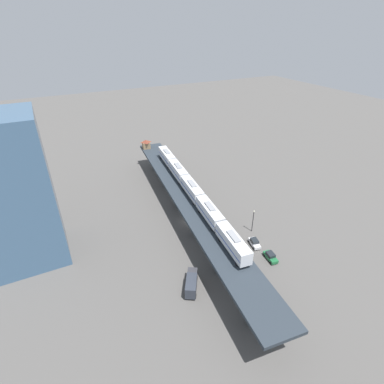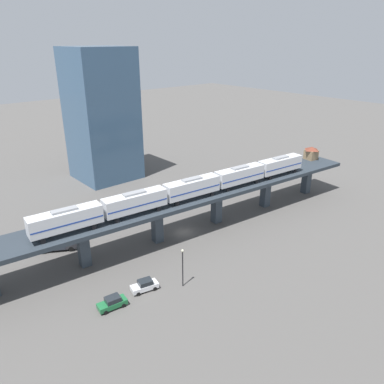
{
  "view_description": "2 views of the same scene",
  "coord_description": "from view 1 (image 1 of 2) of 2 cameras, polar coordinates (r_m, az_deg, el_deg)",
  "views": [
    {
      "loc": [
        31.71,
        65.26,
        52.1
      ],
      "look_at": [
        -1.49,
        -0.79,
        9.42
      ],
      "focal_mm": 28.0,
      "sensor_mm": 36.0,
      "label": 1
    },
    {
      "loc": [
        -53.67,
        44.55,
        37.96
      ],
      "look_at": [
        -1.49,
        -0.79,
        9.42
      ],
      "focal_mm": 35.0,
      "sensor_mm": 36.0,
      "label": 2
    }
  ],
  "objects": [
    {
      "name": "elevated_viaduct",
      "position": [
        85.69,
        -0.7,
        -1.92
      ],
      "size": [
        18.2,
        92.37,
        7.92
      ],
      "color": "#283039",
      "rests_on": "ground"
    },
    {
      "name": "street_car_white",
      "position": [
        81.93,
        11.81,
        -9.42
      ],
      "size": [
        2.7,
        4.68,
        1.89
      ],
      "color": "silver",
      "rests_on": "ground"
    },
    {
      "name": "delivery_truck",
      "position": [
        68.92,
        -0.1,
        -16.92
      ],
      "size": [
        5.65,
        7.33,
        3.2
      ],
      "color": "#333338",
      "rests_on": "ground"
    },
    {
      "name": "ground_plane",
      "position": [
        89.33,
        -0.63,
        -5.69
      ],
      "size": [
        400.0,
        400.0,
        0.0
      ],
      "primitive_type": "plane",
      "color": "#514F4C"
    },
    {
      "name": "street_lamp",
      "position": [
        84.98,
        11.55,
        -5.1
      ],
      "size": [
        0.44,
        0.44,
        6.94
      ],
      "color": "black",
      "rests_on": "ground"
    },
    {
      "name": "office_tower",
      "position": [
        78.47,
        -30.67,
        -0.31
      ],
      "size": [
        16.0,
        16.0,
        36.0
      ],
      "color": "#3D5B7A",
      "rests_on": "ground"
    },
    {
      "name": "subway_train",
      "position": [
        84.85,
        0.0,
        0.61
      ],
      "size": [
        9.48,
        62.34,
        4.45
      ],
      "color": "silver",
      "rests_on": "elevated_viaduct"
    },
    {
      "name": "street_car_green",
      "position": [
        78.7,
        14.73,
        -11.78
      ],
      "size": [
        2.37,
        4.59,
        1.89
      ],
      "color": "#1E6638",
      "rests_on": "ground"
    },
    {
      "name": "signal_hut",
      "position": [
        120.46,
        -8.73,
        9.05
      ],
      "size": [
        3.55,
        3.55,
        3.4
      ],
      "color": "#8C7251",
      "rests_on": "elevated_viaduct"
    }
  ]
}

